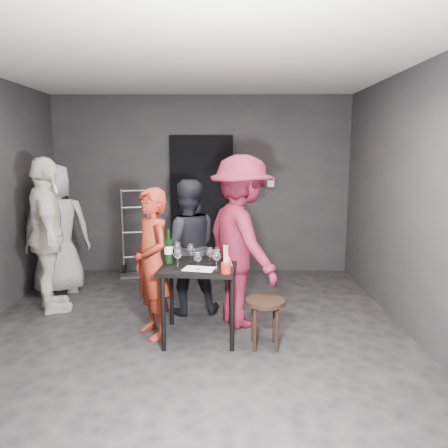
{
  "coord_description": "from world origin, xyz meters",
  "views": [
    {
      "loc": [
        0.37,
        -4.2,
        1.83
      ],
      "look_at": [
        0.35,
        0.25,
        1.11
      ],
      "focal_mm": 35.0,
      "sensor_mm": 36.0,
      "label": 1
    }
  ],
  "objects_px": {
    "wine_bottle": "(168,250)",
    "man_maroon": "(241,223)",
    "bystander_cream": "(46,220)",
    "server_red": "(152,263)",
    "breadstick_cup": "(226,260)",
    "bystander_grey": "(56,220)",
    "hand_truck": "(136,260)",
    "tasting_table": "(199,274)",
    "woman_black": "(187,245)",
    "stool": "(265,308)"
  },
  "relations": [
    {
      "from": "server_red",
      "to": "man_maroon",
      "type": "relative_size",
      "value": 0.68
    },
    {
      "from": "server_red",
      "to": "bystander_grey",
      "type": "bearing_deg",
      "value": -166.12
    },
    {
      "from": "woman_black",
      "to": "man_maroon",
      "type": "xyz_separation_m",
      "value": [
        0.6,
        -0.35,
        0.31
      ]
    },
    {
      "from": "bystander_grey",
      "to": "hand_truck",
      "type": "bearing_deg",
      "value": -155.11
    },
    {
      "from": "tasting_table",
      "to": "bystander_grey",
      "type": "xyz_separation_m",
      "value": [
        -1.95,
        1.42,
        0.32
      ]
    },
    {
      "from": "server_red",
      "to": "bystander_cream",
      "type": "relative_size",
      "value": 0.7
    },
    {
      "from": "woman_black",
      "to": "stool",
      "type": "bearing_deg",
      "value": 122.03
    },
    {
      "from": "bystander_cream",
      "to": "server_red",
      "type": "bearing_deg",
      "value": -146.16
    },
    {
      "from": "bystander_grey",
      "to": "wine_bottle",
      "type": "relative_size",
      "value": 5.61
    },
    {
      "from": "woman_black",
      "to": "breadstick_cup",
      "type": "distance_m",
      "value": 1.11
    },
    {
      "from": "woman_black",
      "to": "breadstick_cup",
      "type": "xyz_separation_m",
      "value": [
        0.45,
        -1.02,
        0.08
      ]
    },
    {
      "from": "hand_truck",
      "to": "man_maroon",
      "type": "xyz_separation_m",
      "value": [
        1.53,
        -1.91,
        0.87
      ]
    },
    {
      "from": "man_maroon",
      "to": "breadstick_cup",
      "type": "xyz_separation_m",
      "value": [
        -0.16,
        -0.67,
        -0.23
      ]
    },
    {
      "from": "wine_bottle",
      "to": "hand_truck",
      "type": "bearing_deg",
      "value": 109.88
    },
    {
      "from": "hand_truck",
      "to": "wine_bottle",
      "type": "distance_m",
      "value": 2.43
    },
    {
      "from": "man_maroon",
      "to": "bystander_grey",
      "type": "bearing_deg",
      "value": 37.78
    },
    {
      "from": "hand_truck",
      "to": "server_red",
      "type": "distance_m",
      "value": 2.38
    },
    {
      "from": "man_maroon",
      "to": "bystander_cream",
      "type": "distance_m",
      "value": 2.24
    },
    {
      "from": "server_red",
      "to": "hand_truck",
      "type": "bearing_deg",
      "value": 163.03
    },
    {
      "from": "man_maroon",
      "to": "hand_truck",
      "type": "bearing_deg",
      "value": 10.72
    },
    {
      "from": "server_red",
      "to": "bystander_grey",
      "type": "relative_size",
      "value": 0.78
    },
    {
      "from": "bystander_cream",
      "to": "hand_truck",
      "type": "bearing_deg",
      "value": -52.17
    },
    {
      "from": "man_maroon",
      "to": "tasting_table",
      "type": "bearing_deg",
      "value": 102.17
    },
    {
      "from": "man_maroon",
      "to": "wine_bottle",
      "type": "bearing_deg",
      "value": 83.89
    },
    {
      "from": "stool",
      "to": "bystander_cream",
      "type": "relative_size",
      "value": 0.22
    },
    {
      "from": "wine_bottle",
      "to": "woman_black",
      "type": "bearing_deg",
      "value": 78.77
    },
    {
      "from": "server_red",
      "to": "wine_bottle",
      "type": "relative_size",
      "value": 4.35
    },
    {
      "from": "stool",
      "to": "breadstick_cup",
      "type": "height_order",
      "value": "breadstick_cup"
    },
    {
      "from": "server_red",
      "to": "bystander_cream",
      "type": "bearing_deg",
      "value": -150.68
    },
    {
      "from": "hand_truck",
      "to": "breadstick_cup",
      "type": "xyz_separation_m",
      "value": [
        1.37,
        -2.58,
        0.64
      ]
    },
    {
      "from": "bystander_cream",
      "to": "bystander_grey",
      "type": "distance_m",
      "value": 0.72
    },
    {
      "from": "breadstick_cup",
      "to": "bystander_cream",
      "type": "bearing_deg",
      "value": 153.13
    },
    {
      "from": "tasting_table",
      "to": "woman_black",
      "type": "distance_m",
      "value": 0.74
    },
    {
      "from": "tasting_table",
      "to": "stool",
      "type": "relative_size",
      "value": 1.6
    },
    {
      "from": "stool",
      "to": "bystander_cream",
      "type": "distance_m",
      "value": 2.7
    },
    {
      "from": "hand_truck",
      "to": "man_maroon",
      "type": "bearing_deg",
      "value": -65.78
    },
    {
      "from": "server_red",
      "to": "woman_black",
      "type": "distance_m",
      "value": 0.73
    },
    {
      "from": "tasting_table",
      "to": "bystander_grey",
      "type": "height_order",
      "value": "bystander_grey"
    },
    {
      "from": "hand_truck",
      "to": "stool",
      "type": "distance_m",
      "value": 3.05
    },
    {
      "from": "bystander_grey",
      "to": "wine_bottle",
      "type": "distance_m",
      "value": 2.13
    },
    {
      "from": "woman_black",
      "to": "bystander_grey",
      "type": "distance_m",
      "value": 1.91
    },
    {
      "from": "stool",
      "to": "bystander_grey",
      "type": "distance_m",
      "value": 3.12
    },
    {
      "from": "woman_black",
      "to": "bystander_grey",
      "type": "relative_size",
      "value": 0.82
    },
    {
      "from": "server_red",
      "to": "bystander_cream",
      "type": "xyz_separation_m",
      "value": [
        -1.31,
        0.69,
        0.33
      ]
    },
    {
      "from": "tasting_table",
      "to": "bystander_grey",
      "type": "distance_m",
      "value": 2.43
    },
    {
      "from": "wine_bottle",
      "to": "man_maroon",
      "type": "bearing_deg",
      "value": 21.85
    },
    {
      "from": "tasting_table",
      "to": "man_maroon",
      "type": "xyz_separation_m",
      "value": [
        0.42,
        0.36,
        0.45
      ]
    },
    {
      "from": "server_red",
      "to": "breadstick_cup",
      "type": "xyz_separation_m",
      "value": [
        0.74,
        -0.35,
        0.12
      ]
    },
    {
      "from": "man_maroon",
      "to": "breadstick_cup",
      "type": "distance_m",
      "value": 0.72
    },
    {
      "from": "hand_truck",
      "to": "woman_black",
      "type": "bearing_deg",
      "value": -73.8
    }
  ]
}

